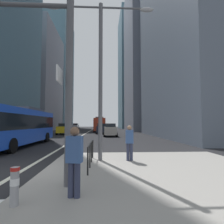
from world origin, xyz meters
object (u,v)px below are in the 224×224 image
street_lamp_post (101,58)px  bollard_left (15,184)px  pedestrian_waiting (130,141)px  car_oncoming_far (64,129)px  traffic_signal_gantry (7,52)px  car_oncoming_mid (76,126)px  city_bus_red_receding (100,124)px  pedestrian_walking (74,158)px  car_receding_far (102,128)px  car_receding_near (110,130)px  city_bus_red_distant (99,124)px  city_bus_blue_oncoming (20,125)px

street_lamp_post → bollard_left: (-1.81, -4.78, -4.67)m
street_lamp_post → pedestrian_waiting: bearing=-6.0°
car_oncoming_far → traffic_signal_gantry: (4.10, -27.26, 3.09)m
pedestrian_waiting → car_oncoming_mid: bearing=101.1°
car_oncoming_mid → city_bus_red_receding: bearing=-67.8°
car_oncoming_far → pedestrian_walking: (6.26, -28.05, 0.12)m
car_oncoming_far → pedestrian_waiting: (8.27, -23.81, 0.11)m
car_receding_far → bollard_left: 29.81m
car_oncoming_mid → bollard_left: car_oncoming_mid is taller
car_oncoming_far → bollard_left: size_ratio=5.48×
car_oncoming_far → pedestrian_walking: car_oncoming_far is taller
bollard_left → pedestrian_waiting: size_ratio=0.49×
traffic_signal_gantry → city_bus_red_receding: bearing=86.9°
city_bus_red_receding → car_receding_near: city_bus_red_receding is taller
car_oncoming_far → car_oncoming_mid: bearing=94.9°
city_bus_red_distant → bollard_left: (-0.68, -55.38, -1.22)m
city_bus_red_receding → pedestrian_waiting: 34.32m
car_oncoming_far → city_bus_red_receding: bearing=59.5°
city_bus_red_receding → car_oncoming_far: bearing=-120.5°
city_bus_red_receding → car_oncoming_far: (-6.16, -10.43, -0.85)m
car_receding_near → city_bus_red_distant: bearing=94.2°
traffic_signal_gantry → street_lamp_post: size_ratio=0.75×
city_bus_blue_oncoming → bollard_left: (5.14, -11.50, -1.22)m
car_oncoming_mid → pedestrian_walking: 61.03m
city_bus_blue_oncoming → car_oncoming_mid: size_ratio=2.67×
street_lamp_post → traffic_signal_gantry: bearing=-127.2°
car_receding_far → street_lamp_post: size_ratio=0.53×
city_bus_blue_oncoming → pedestrian_walking: 12.83m
city_bus_red_distant → bollard_left: size_ratio=12.90×
street_lamp_post → pedestrian_waiting: street_lamp_post is taller
car_oncoming_mid → pedestrian_walking: (9.02, -60.36, 0.12)m
pedestrian_waiting → street_lamp_post: bearing=174.0°
car_oncoming_mid → car_oncoming_far: same height
street_lamp_post → bollard_left: bearing=-110.8°
car_oncoming_far → traffic_signal_gantry: bearing=-81.4°
city_bus_red_distant → car_oncoming_far: size_ratio=2.36×
car_receding_near → bollard_left: bearing=-97.6°
pedestrian_waiting → city_bus_blue_oncoming: bearing=140.7°
pedestrian_waiting → city_bus_red_receding: bearing=93.5°
pedestrian_walking → pedestrian_waiting: bearing=64.7°
car_receding_far → street_lamp_post: (0.10, -24.98, 4.29)m
car_receding_far → car_oncoming_far: 6.86m
traffic_signal_gantry → city_bus_blue_oncoming: bearing=112.3°
car_receding_near → pedestrian_waiting: 18.39m
car_oncoming_far → pedestrian_walking: bearing=-77.4°
city_bus_red_distant → street_lamp_post: 50.72m
city_bus_red_distant → car_oncoming_mid: (-8.47, 5.37, -0.85)m
city_bus_red_receding → car_receding_near: 16.00m
city_bus_blue_oncoming → city_bus_red_distant: same height
car_oncoming_mid → bollard_left: (7.78, -60.75, -0.37)m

